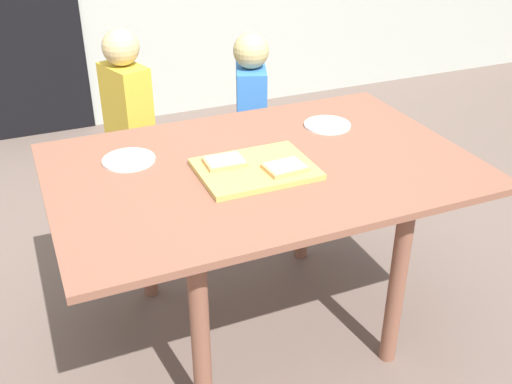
# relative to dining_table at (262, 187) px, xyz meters

# --- Properties ---
(ground_plane) EXTENTS (16.00, 16.00, 0.00)m
(ground_plane) POSITION_rel_dining_table_xyz_m (0.00, 0.00, -0.64)
(ground_plane) COLOR #6A584F
(dining_table) EXTENTS (1.49, 0.99, 0.74)m
(dining_table) POSITION_rel_dining_table_xyz_m (0.00, 0.00, 0.00)
(dining_table) COLOR brown
(dining_table) RESTS_ON ground
(cutting_board) EXTENTS (0.40, 0.30, 0.02)m
(cutting_board) POSITION_rel_dining_table_xyz_m (-0.05, -0.05, 0.10)
(cutting_board) COLOR tan
(cutting_board) RESTS_ON dining_table
(pizza_slice_near_right) EXTENTS (0.15, 0.11, 0.02)m
(pizza_slice_near_right) POSITION_rel_dining_table_xyz_m (0.04, -0.11, 0.12)
(pizza_slice_near_right) COLOR tan
(pizza_slice_near_right) RESTS_ON cutting_board
(pizza_slice_far_left) EXTENTS (0.14, 0.11, 0.02)m
(pizza_slice_far_left) POSITION_rel_dining_table_xyz_m (-0.14, 0.01, 0.12)
(pizza_slice_far_left) COLOR tan
(pizza_slice_far_left) RESTS_ON cutting_board
(plate_white_right) EXTENTS (0.19, 0.19, 0.01)m
(plate_white_right) POSITION_rel_dining_table_xyz_m (0.38, 0.21, 0.10)
(plate_white_right) COLOR white
(plate_white_right) RESTS_ON dining_table
(plate_white_left) EXTENTS (0.19, 0.19, 0.01)m
(plate_white_left) POSITION_rel_dining_table_xyz_m (-0.43, 0.21, 0.10)
(plate_white_left) COLOR silver
(plate_white_left) RESTS_ON dining_table
(child_left) EXTENTS (0.21, 0.27, 1.05)m
(child_left) POSITION_rel_dining_table_xyz_m (-0.29, 0.88, -0.05)
(child_left) COLOR navy
(child_left) RESTS_ON ground
(child_right) EXTENTS (0.21, 0.27, 0.99)m
(child_right) POSITION_rel_dining_table_xyz_m (0.29, 0.80, -0.08)
(child_right) COLOR #352851
(child_right) RESTS_ON ground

